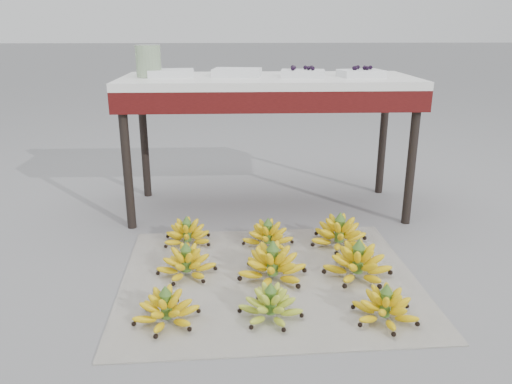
{
  "coord_description": "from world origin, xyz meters",
  "views": [
    {
      "loc": [
        -0.25,
        -1.87,
        1.03
      ],
      "look_at": [
        -0.15,
        0.33,
        0.3
      ],
      "focal_mm": 35.0,
      "sensor_mm": 36.0,
      "label": 1
    }
  ],
  "objects_px": {
    "bunch_front_center": "(270,305)",
    "bunch_mid_left": "(187,263)",
    "glass_jar": "(148,61)",
    "bunch_mid_center": "(273,266)",
    "bunch_back_center": "(268,236)",
    "bunch_back_right": "(339,234)",
    "bunch_front_left": "(166,309)",
    "bunch_front_right": "(385,307)",
    "tray_left": "(237,72)",
    "bunch_back_left": "(187,234)",
    "tray_right": "(303,73)",
    "bunch_mid_right": "(358,264)",
    "tray_far_right": "(361,73)",
    "vendor_table": "(268,93)",
    "tray_far_left": "(171,73)",
    "newspaper_mat": "(269,279)"
  },
  "relations": [
    {
      "from": "vendor_table",
      "to": "bunch_front_left",
      "type": "bearing_deg",
      "value": -110.54
    },
    {
      "from": "bunch_front_left",
      "to": "bunch_back_left",
      "type": "relative_size",
      "value": 0.97
    },
    {
      "from": "bunch_front_center",
      "to": "glass_jar",
      "type": "bearing_deg",
      "value": 129.55
    },
    {
      "from": "bunch_back_center",
      "to": "glass_jar",
      "type": "bearing_deg",
      "value": 150.98
    },
    {
      "from": "newspaper_mat",
      "to": "tray_right",
      "type": "relative_size",
      "value": 4.94
    },
    {
      "from": "bunch_mid_center",
      "to": "tray_left",
      "type": "bearing_deg",
      "value": 107.23
    },
    {
      "from": "bunch_back_center",
      "to": "bunch_front_left",
      "type": "bearing_deg",
      "value": -110.19
    },
    {
      "from": "newspaper_mat",
      "to": "glass_jar",
      "type": "relative_size",
      "value": 7.46
    },
    {
      "from": "bunch_front_center",
      "to": "bunch_mid_left",
      "type": "bearing_deg",
      "value": 147.4
    },
    {
      "from": "tray_far_left",
      "to": "tray_right",
      "type": "distance_m",
      "value": 0.71
    },
    {
      "from": "bunch_front_left",
      "to": "bunch_back_center",
      "type": "bearing_deg",
      "value": 52.93
    },
    {
      "from": "bunch_mid_center",
      "to": "bunch_mid_right",
      "type": "bearing_deg",
      "value": 9.57
    },
    {
      "from": "bunch_front_right",
      "to": "bunch_mid_center",
      "type": "distance_m",
      "value": 0.51
    },
    {
      "from": "bunch_front_left",
      "to": "tray_left",
      "type": "bearing_deg",
      "value": 72.99
    },
    {
      "from": "bunch_mid_left",
      "to": "bunch_back_center",
      "type": "bearing_deg",
      "value": 49.72
    },
    {
      "from": "bunch_mid_left",
      "to": "bunch_back_left",
      "type": "height_order",
      "value": "bunch_mid_left"
    },
    {
      "from": "bunch_front_center",
      "to": "tray_far_left",
      "type": "height_order",
      "value": "tray_far_left"
    },
    {
      "from": "bunch_mid_center",
      "to": "glass_jar",
      "type": "height_order",
      "value": "glass_jar"
    },
    {
      "from": "bunch_mid_left",
      "to": "bunch_back_center",
      "type": "height_order",
      "value": "bunch_mid_left"
    },
    {
      "from": "bunch_back_left",
      "to": "tray_far_left",
      "type": "bearing_deg",
      "value": 94.64
    },
    {
      "from": "newspaper_mat",
      "to": "bunch_mid_left",
      "type": "distance_m",
      "value": 0.36
    },
    {
      "from": "bunch_back_center",
      "to": "vendor_table",
      "type": "distance_m",
      "value": 0.83
    },
    {
      "from": "bunch_mid_center",
      "to": "tray_left",
      "type": "relative_size",
      "value": 1.19
    },
    {
      "from": "bunch_back_right",
      "to": "tray_far_right",
      "type": "relative_size",
      "value": 1.19
    },
    {
      "from": "glass_jar",
      "to": "bunch_back_right",
      "type": "bearing_deg",
      "value": -29.7
    },
    {
      "from": "tray_left",
      "to": "bunch_back_right",
      "type": "bearing_deg",
      "value": -50.17
    },
    {
      "from": "bunch_front_left",
      "to": "bunch_front_right",
      "type": "relative_size",
      "value": 1.05
    },
    {
      "from": "tray_left",
      "to": "tray_right",
      "type": "relative_size",
      "value": 1.11
    },
    {
      "from": "bunch_front_center",
      "to": "glass_jar",
      "type": "height_order",
      "value": "glass_jar"
    },
    {
      "from": "newspaper_mat",
      "to": "tray_far_left",
      "type": "relative_size",
      "value": 4.85
    },
    {
      "from": "bunch_front_right",
      "to": "bunch_back_center",
      "type": "distance_m",
      "value": 0.76
    },
    {
      "from": "bunch_front_left",
      "to": "tray_far_left",
      "type": "bearing_deg",
      "value": 89.7
    },
    {
      "from": "bunch_mid_right",
      "to": "tray_far_right",
      "type": "bearing_deg",
      "value": 87.27
    },
    {
      "from": "bunch_back_left",
      "to": "bunch_back_center",
      "type": "distance_m",
      "value": 0.4
    },
    {
      "from": "newspaper_mat",
      "to": "bunch_mid_right",
      "type": "relative_size",
      "value": 3.79
    },
    {
      "from": "newspaper_mat",
      "to": "bunch_mid_center",
      "type": "distance_m",
      "value": 0.07
    },
    {
      "from": "bunch_mid_right",
      "to": "bunch_front_left",
      "type": "bearing_deg",
      "value": -149.25
    },
    {
      "from": "bunch_front_center",
      "to": "bunch_back_center",
      "type": "height_order",
      "value": "bunch_back_center"
    },
    {
      "from": "bunch_back_left",
      "to": "vendor_table",
      "type": "xyz_separation_m",
      "value": [
        0.43,
        0.5,
        0.62
      ]
    },
    {
      "from": "bunch_back_right",
      "to": "bunch_mid_left",
      "type": "bearing_deg",
      "value": -162.42
    },
    {
      "from": "bunch_mid_right",
      "to": "tray_left",
      "type": "xyz_separation_m",
      "value": [
        -0.5,
        0.91,
        0.72
      ]
    },
    {
      "from": "bunch_back_left",
      "to": "bunch_back_right",
      "type": "height_order",
      "value": "bunch_back_right"
    },
    {
      "from": "bunch_back_center",
      "to": "bunch_back_right",
      "type": "bearing_deg",
      "value": 11.81
    },
    {
      "from": "tray_left",
      "to": "glass_jar",
      "type": "relative_size",
      "value": 1.67
    },
    {
      "from": "bunch_front_right",
      "to": "bunch_mid_center",
      "type": "relative_size",
      "value": 0.74
    },
    {
      "from": "bunch_mid_left",
      "to": "bunch_mid_right",
      "type": "relative_size",
      "value": 0.91
    },
    {
      "from": "bunch_front_center",
      "to": "tray_right",
      "type": "xyz_separation_m",
      "value": [
        0.25,
        1.14,
        0.73
      ]
    },
    {
      "from": "bunch_mid_center",
      "to": "bunch_back_right",
      "type": "height_order",
      "value": "bunch_mid_center"
    },
    {
      "from": "bunch_front_center",
      "to": "tray_far_left",
      "type": "relative_size",
      "value": 1.1
    },
    {
      "from": "bunch_back_center",
      "to": "tray_right",
      "type": "xyz_separation_m",
      "value": [
        0.22,
        0.51,
        0.73
      ]
    }
  ]
}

